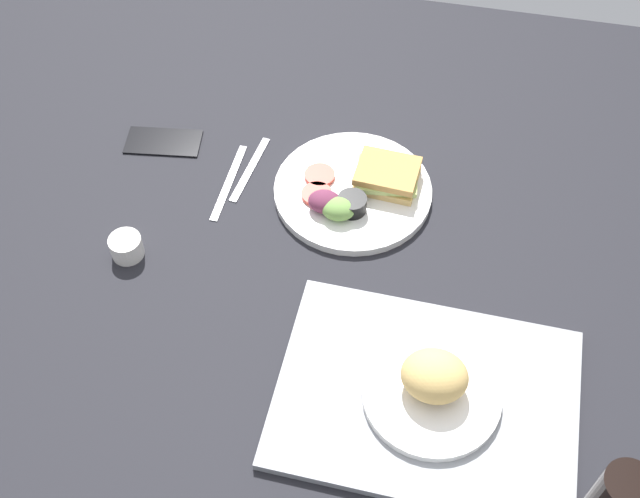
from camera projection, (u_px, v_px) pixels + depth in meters
The scene contains 8 objects.
ground_plane at pixel (335, 257), 138.42cm from camera, with size 190.00×150.00×3.00cm, color black.
serving_tray at pixel (426, 398), 119.43cm from camera, with size 45.00×33.00×1.60cm, color gray.
bread_plate_near at pixel (433, 385), 116.81cm from camera, with size 20.91×20.91×8.20cm.
plate_with_salad at pixel (356, 190), 143.58cm from camera, with size 28.84×28.84×5.40cm.
espresso_cup at pixel (126, 247), 135.32cm from camera, with size 5.60×5.60×4.00cm, color silver.
fork at pixel (250, 169), 148.73cm from camera, with size 17.00×1.40×0.50cm, color #B7B7BC.
knife at pixel (229, 182), 146.73cm from camera, with size 19.00×1.40×0.50cm, color #B7B7BC.
cell_phone at pixel (163, 141), 152.94cm from camera, with size 14.40×7.20×0.80cm, color black.
Camera 1 is at (-14.45, 81.53, 109.46)cm, focal length 44.43 mm.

